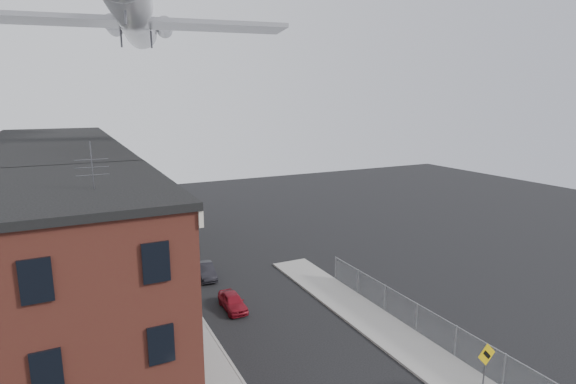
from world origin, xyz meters
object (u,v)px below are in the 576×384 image
utility_pole (156,229)px  car_near (233,301)px  airplane (134,14)px  car_mid (205,271)px  warning_sign (486,362)px  car_far (155,227)px  street_tree (140,214)px

utility_pole → car_near: utility_pole is taller
airplane → car_mid: bearing=-58.9°
warning_sign → car_mid: size_ratio=0.81×
warning_sign → car_far: bearing=104.5°
utility_pole → airplane: size_ratio=0.35×
warning_sign → airplane: (-10.75, 25.36, 18.32)m
utility_pole → airplane: airplane is taller
street_tree → car_far: 6.20m
car_mid → car_far: (-1.32, 14.12, 0.04)m
utility_pole → car_far: 15.76m
utility_pole → car_near: bearing=-53.8°
street_tree → car_near: bearing=-77.1°
utility_pole → car_mid: size_ratio=2.59×
car_mid → street_tree: bearing=114.5°
street_tree → car_far: size_ratio=1.23×
car_far → airplane: airplane is taller
utility_pole → airplane: bearing=86.0°
utility_pole → street_tree: (0.33, 9.92, -1.22)m
warning_sign → airplane: airplane is taller
street_tree → car_near: size_ratio=1.60×
car_far → airplane: 21.52m
utility_pole → car_far: utility_pole is taller
utility_pole → car_far: bearing=80.9°
warning_sign → airplane: 33.08m
utility_pole → car_near: (3.80, -5.18, -4.12)m
car_near → car_mid: (-0.09, 6.10, 0.02)m
utility_pole → car_mid: bearing=13.8°
car_near → airplane: bearing=107.0°
warning_sign → utility_pole: utility_pole is taller
warning_sign → car_mid: 21.34m
airplane → utility_pole: bearing=-94.0°
street_tree → utility_pole: bearing=-91.9°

